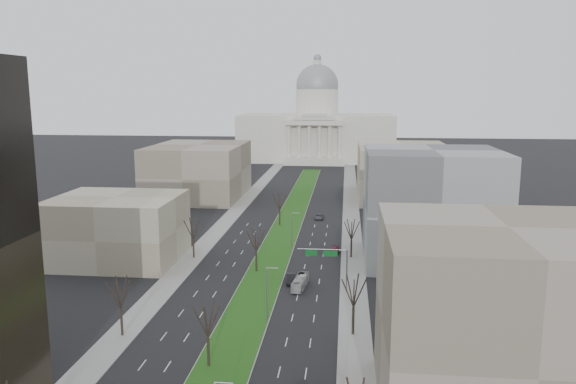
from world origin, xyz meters
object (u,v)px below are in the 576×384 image
Objects in this scene: car_black at (291,279)px; box_van at (300,282)px; car_red at (335,251)px; car_grey_far at (319,217)px.

car_black is 0.63× the size of box_van.
car_black reaches higher than car_red.
car_black is 3.33m from box_van.
box_van reaches higher than car_black.
box_van is (-0.68, -57.56, 0.41)m from car_grey_far.
car_black is 54.99m from car_grey_far.
car_red is at bearing 62.86° from car_black.
car_red is at bearing -81.08° from car_grey_far.
box_van reaches higher than car_grey_far.
car_grey_far is at bearing 96.97° from box_van.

